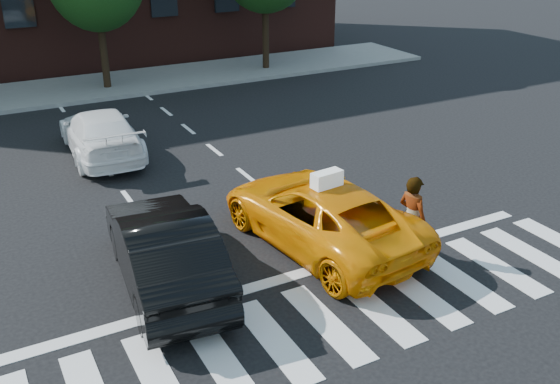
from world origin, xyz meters
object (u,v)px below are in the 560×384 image
object	(u,v)px
white_suv	(101,133)
woman	(412,218)
taxi	(321,213)
black_sedan	(165,249)
dog	(359,264)

from	to	relation	value
white_suv	woman	world-z (taller)	woman
white_suv	woman	xyz separation A→B (m)	(4.07, -8.86, 0.23)
taxi	black_sedan	bearing A→B (deg)	-7.11
taxi	dog	xyz separation A→B (m)	(0.04, -1.39, -0.50)
white_suv	woman	distance (m)	9.75
white_suv	taxi	bearing A→B (deg)	113.29
taxi	white_suv	distance (m)	7.97
black_sedan	woman	bearing A→B (deg)	169.20
black_sedan	woman	xyz separation A→B (m)	(4.67, -1.40, 0.15)
woman	dog	xyz separation A→B (m)	(-1.22, 0.01, -0.70)
taxi	black_sedan	distance (m)	3.40
dog	black_sedan	bearing A→B (deg)	177.15
taxi	white_suv	xyz separation A→B (m)	(-2.80, 7.46, -0.03)
woman	white_suv	bearing A→B (deg)	14.09
black_sedan	dog	distance (m)	3.75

